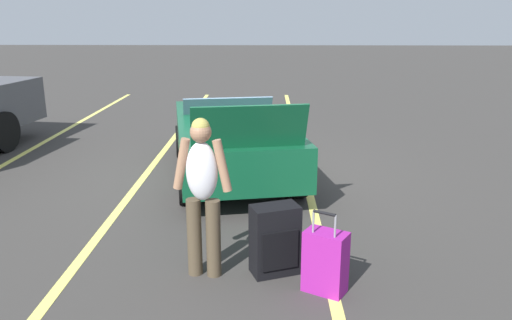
{
  "coord_description": "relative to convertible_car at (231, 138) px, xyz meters",
  "views": [
    {
      "loc": [
        -8.19,
        -0.58,
        2.58
      ],
      "look_at": [
        -1.75,
        -0.44,
        0.75
      ],
      "focal_mm": 35.53,
      "sensor_mm": 36.0,
      "label": 1
    }
  ],
  "objects": [
    {
      "name": "suitcase_medium_bright",
      "position": [
        -3.97,
        -1.19,
        -0.28
      ],
      "size": [
        0.41,
        0.47,
        0.85
      ],
      "rotation": [
        0.0,
        0.0,
        5.76
      ],
      "color": "#991E8C",
      "rests_on": "ground_plane"
    },
    {
      "name": "traveler_person",
      "position": [
        -3.66,
        0.02,
        0.34
      ],
      "size": [
        0.26,
        0.61,
        1.65
      ],
      "rotation": [
        0.0,
        0.0,
        -0.14
      ],
      "color": "#4C3F2D",
      "rests_on": "ground_plane"
    },
    {
      "name": "lot_line_mid",
      "position": [
        -0.19,
        1.43,
        -0.59
      ],
      "size": [
        18.0,
        0.12,
        0.01
      ],
      "primitive_type": "cube",
      "color": "#EAE066",
      "rests_on": "ground_plane"
    },
    {
      "name": "suitcase_large_black",
      "position": [
        -3.61,
        -0.71,
        -0.22
      ],
      "size": [
        0.43,
        0.55,
        0.74
      ],
      "rotation": [
        0.0,
        0.0,
        3.5
      ],
      "color": "black",
      "rests_on": "ground_plane"
    },
    {
      "name": "lot_line_near",
      "position": [
        -0.19,
        -1.27,
        -0.59
      ],
      "size": [
        18.0,
        0.12,
        0.01
      ],
      "primitive_type": "cube",
      "color": "#EAE066",
      "rests_on": "ground_plane"
    },
    {
      "name": "convertible_car",
      "position": [
        0.0,
        0.0,
        0.0
      ],
      "size": [
        4.39,
        2.49,
        1.53
      ],
      "rotation": [
        0.0,
        0.0,
        0.19
      ],
      "color": "#0F4C2D",
      "rests_on": "ground_plane"
    },
    {
      "name": "ground_plane",
      "position": [
        -0.19,
        -0.04,
        -0.59
      ],
      "size": [
        80.0,
        80.0,
        0.0
      ],
      "primitive_type": "plane",
      "color": "#383533"
    }
  ]
}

